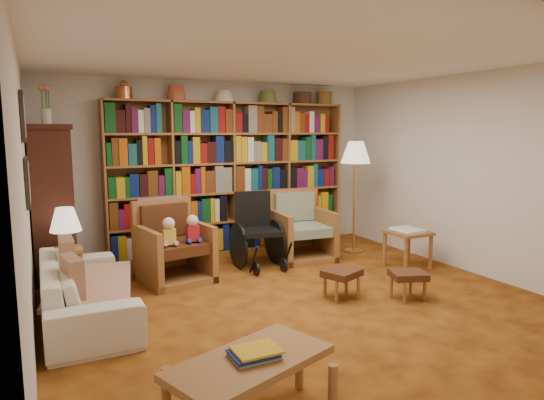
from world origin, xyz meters
TOP-DOWN VIEW (x-y plane):
  - floor at (0.00, 0.00)m, footprint 5.00×5.00m
  - ceiling at (0.00, 0.00)m, footprint 5.00×5.00m
  - wall_back at (0.00, 2.50)m, footprint 5.00×0.00m
  - wall_front at (0.00, -2.50)m, footprint 5.00×0.00m
  - wall_left at (-2.50, 0.00)m, footprint 0.00×5.00m
  - wall_right at (2.50, 0.00)m, footprint 0.00×5.00m
  - bookshelf at (0.20, 2.33)m, footprint 3.60×0.30m
  - curio_cabinet at (-2.25, 2.00)m, footprint 0.50×0.95m
  - framed_pictures at (-2.48, 0.30)m, footprint 0.03×0.52m
  - sofa at (-2.05, 0.43)m, footprint 1.97×0.78m
  - sofa_throw at (-2.00, 0.43)m, footprint 0.95×1.46m
  - cushion_left at (-2.18, 0.78)m, footprint 0.14×0.41m
  - cushion_right at (-2.18, 0.08)m, footprint 0.18×0.40m
  - side_table_lamp at (-2.15, 1.32)m, footprint 0.33×0.33m
  - table_lamp at (-2.15, 1.32)m, footprint 0.33×0.33m
  - armchair_leather at (-0.98, 1.31)m, footprint 0.89×0.92m
  - armchair_sage at (0.88, 1.51)m, footprint 0.84×0.87m
  - wheelchair at (0.17, 1.36)m, footprint 0.57×0.79m
  - floor_lamp at (1.77, 1.42)m, footprint 0.43×0.43m
  - side_table_papers at (1.89, 0.40)m, footprint 0.49×0.49m
  - footstool_a at (0.47, -0.18)m, footprint 0.46×0.43m
  - footstool_b at (1.08, -0.52)m, footprint 0.44×0.40m
  - coffee_table at (-1.31, -1.79)m, footprint 1.14×0.83m

SIDE VIEW (x-z plane):
  - floor at x=0.00m, z-range 0.00..0.00m
  - footstool_b at x=1.08m, z-range 0.10..0.40m
  - footstool_a at x=0.47m, z-range 0.10..0.42m
  - sofa at x=-2.05m, z-range 0.00..0.57m
  - sofa_throw at x=-2.00m, z-range 0.28..0.32m
  - side_table_lamp at x=-2.15m, z-range 0.10..0.60m
  - coffee_table at x=-1.31m, z-range 0.13..0.59m
  - armchair_sage at x=0.88m, z-range -0.11..0.84m
  - armchair_leather at x=-0.98m, z-range -0.09..0.88m
  - side_table_papers at x=1.89m, z-range 0.15..0.68m
  - cushion_left at x=-2.18m, z-range 0.24..0.66m
  - cushion_right at x=-2.18m, z-range 0.26..0.64m
  - wheelchair at x=0.17m, z-range -0.04..0.94m
  - table_lamp at x=-2.15m, z-range 0.58..1.04m
  - curio_cabinet at x=-2.25m, z-range -0.25..2.15m
  - bookshelf at x=0.20m, z-range -0.04..2.38m
  - wall_back at x=0.00m, z-range -1.25..3.75m
  - wall_front at x=0.00m, z-range -1.25..3.75m
  - wall_left at x=-2.50m, z-range -1.25..3.75m
  - wall_right at x=2.50m, z-range -1.25..3.75m
  - floor_lamp at x=1.77m, z-range 0.59..2.23m
  - framed_pictures at x=-2.48m, z-range 1.14..2.11m
  - ceiling at x=0.00m, z-range 2.50..2.50m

